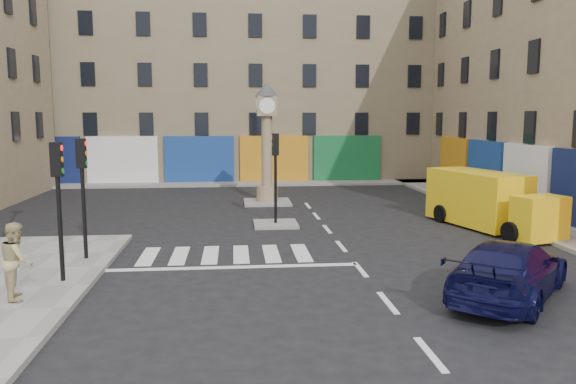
{
  "coord_description": "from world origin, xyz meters",
  "views": [
    {
      "loc": [
        -3.69,
        -14.89,
        4.53
      ],
      "look_at": [
        -1.91,
        3.61,
        2.0
      ],
      "focal_mm": 35.0,
      "sensor_mm": 36.0,
      "label": 1
    }
  ],
  "objects": [
    {
      "name": "ground",
      "position": [
        0.0,
        0.0,
        0.0
      ],
      "size": [
        120.0,
        120.0,
        0.0
      ],
      "primitive_type": "plane",
      "color": "black",
      "rests_on": "ground"
    },
    {
      "name": "sidewalk_right",
      "position": [
        8.7,
        10.0,
        0.07
      ],
      "size": [
        2.6,
        30.0,
        0.15
      ],
      "primitive_type": "cube",
      "color": "gray",
      "rests_on": "ground"
    },
    {
      "name": "sidewalk_far",
      "position": [
        -4.0,
        22.2,
        0.07
      ],
      "size": [
        32.0,
        2.4,
        0.15
      ],
      "primitive_type": "cube",
      "color": "gray",
      "rests_on": "ground"
    },
    {
      "name": "island_near",
      "position": [
        -2.0,
        8.0,
        0.06
      ],
      "size": [
        1.8,
        1.8,
        0.12
      ],
      "primitive_type": "cube",
      "color": "gray",
      "rests_on": "ground"
    },
    {
      "name": "island_far",
      "position": [
        -2.0,
        14.0,
        0.06
      ],
      "size": [
        2.4,
        2.4,
        0.12
      ],
      "primitive_type": "cube",
      "color": "gray",
      "rests_on": "ground"
    },
    {
      "name": "building_far",
      "position": [
        -4.0,
        28.0,
        8.5
      ],
      "size": [
        32.0,
        10.0,
        17.0
      ],
      "primitive_type": "cube",
      "color": "#7D6E53",
      "rests_on": "ground"
    },
    {
      "name": "traffic_light_left_near",
      "position": [
        -8.3,
        0.2,
        2.62
      ],
      "size": [
        0.28,
        0.22,
        3.7
      ],
      "color": "black",
      "rests_on": "sidewalk_left"
    },
    {
      "name": "traffic_light_left_far",
      "position": [
        -8.3,
        2.6,
        2.62
      ],
      "size": [
        0.28,
        0.22,
        3.7
      ],
      "color": "black",
      "rests_on": "sidewalk_left"
    },
    {
      "name": "traffic_light_island",
      "position": [
        -2.0,
        8.0,
        2.59
      ],
      "size": [
        0.28,
        0.22,
        3.7
      ],
      "color": "black",
      "rests_on": "island_near"
    },
    {
      "name": "clock_pillar",
      "position": [
        -2.0,
        14.0,
        3.55
      ],
      "size": [
        1.2,
        1.2,
        6.1
      ],
      "color": "#968262",
      "rests_on": "island_far"
    },
    {
      "name": "navy_sedan",
      "position": [
        3.1,
        -1.93,
        0.73
      ],
      "size": [
        4.86,
        5.18,
        1.47
      ],
      "primitive_type": "imported",
      "rotation": [
        0.0,
        0.0,
        2.43
      ],
      "color": "black",
      "rests_on": "ground"
    },
    {
      "name": "yellow_van",
      "position": [
        6.46,
        6.58,
        1.12
      ],
      "size": [
        3.39,
        6.46,
        2.25
      ],
      "rotation": [
        0.0,
        0.0,
        0.26
      ],
      "color": "yellow",
      "rests_on": "ground"
    },
    {
      "name": "pedestrian_tan",
      "position": [
        -8.92,
        -1.21,
        1.08
      ],
      "size": [
        0.97,
        1.09,
        1.87
      ],
      "primitive_type": "imported",
      "rotation": [
        0.0,
        0.0,
        1.91
      ],
      "color": "tan",
      "rests_on": "sidewalk_left"
    }
  ]
}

